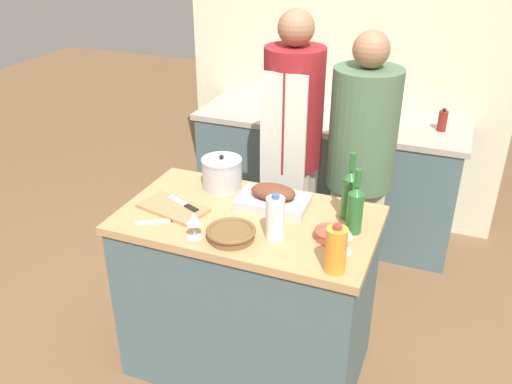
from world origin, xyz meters
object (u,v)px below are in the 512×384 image
Objects in this scene: juice_jug at (336,250)px; wine_bottle_green at (355,208)px; person_cook_aproned at (292,144)px; person_cook_guest at (360,166)px; milk_jug at (275,218)px; knife_chef at (166,221)px; cutting_board at (173,208)px; stock_pot at (222,173)px; condiment_bottle_extra at (443,121)px; mixing_bowl at (329,234)px; condiment_bottle_tall at (357,106)px; condiment_bottle_short at (377,112)px; wine_glass_right at (194,220)px; knife_paring at (184,204)px; wine_bottle_dark at (350,193)px; roasting_pan at (273,198)px; wine_glass_left at (345,233)px; wicker_basket at (231,233)px.

wine_bottle_green is (0.00, 0.32, 0.02)m from juice_jug.
person_cook_aproned is 1.04× the size of person_cook_guest.
milk_jug is 0.92× the size of knife_chef.
cutting_board is 1.73× the size of stock_pot.
condiment_bottle_extra is 1.10m from person_cook_aproned.
condiment_bottle_tall is (-0.25, 1.72, 0.02)m from mixing_bowl.
mixing_bowl is at bearing 110.82° from juice_jug.
condiment_bottle_extra is (0.26, 1.83, -0.04)m from juice_jug.
condiment_bottle_short is 0.84m from person_cook_aproned.
stock_pot is at bearing -105.71° from condiment_bottle_tall.
wine_glass_right is 0.29m from knife_paring.
knife_paring is at bearing -165.21° from wine_bottle_dark.
roasting_pan is 2.30× the size of condiment_bottle_extra.
person_cook_guest is (-0.12, 0.89, -0.09)m from wine_glass_left.
knife_chef is at bearing -77.67° from cutting_board.
milk_jug is at bearing -108.61° from condiment_bottle_extra.
wine_bottle_green reaches higher than wine_glass_right.
milk_jug is 0.31m from wine_glass_left.
person_cook_aproned is at bearing 70.24° from cutting_board.
knife_chef is at bearing -164.25° from wine_bottle_green.
person_cook_guest is (0.70, 0.80, -0.02)m from knife_paring.
cutting_board is 0.86m from wine_glass_left.
wine_bottle_green is 1.49× the size of knife_paring.
stock_pot is at bearing -112.83° from condiment_bottle_short.
person_cook_guest is (0.21, -0.90, -0.05)m from condiment_bottle_tall.
roasting_pan is at bearing 78.83° from wicker_basket.
condiment_bottle_tall is (-0.02, 1.79, -0.05)m from milk_jug.
stock_pot is 0.44m from knife_chef.
milk_jug is 0.53m from knife_chef.
wine_glass_left is 1.08m from person_cook_aproned.
person_cook_aproned reaches higher than condiment_bottle_short.
juice_jug is 0.84m from knife_chef.
stock_pot is 0.89m from juice_jug.
stock_pot is 0.12× the size of person_cook_aproned.
wine_bottle_green is 0.93m from person_cook_aproned.
wicker_basket is 0.13× the size of person_cook_guest.
person_cook_aproned is 0.43m from person_cook_guest.
wine_glass_right is 1.94m from condiment_bottle_tall.
milk_jug is at bearing -94.54° from condiment_bottle_short.
mixing_bowl is at bearing -128.75° from wine_bottle_green.
person_cook_aproned is (-0.05, 1.01, 0.03)m from wicker_basket.
person_cook_aproned is at bearing 84.65° from wine_glass_right.
wine_bottle_dark is at bearing 14.79° from knife_paring.
condiment_bottle_extra reaches higher than wine_glass_right.
wicker_basket is at bearing -151.85° from wine_bottle_green.
stock_pot reaches higher than knife_paring.
wine_glass_right is at bearing -144.20° from wine_bottle_dark.
condiment_bottle_tall is at bearing 80.89° from wine_glass_right.
wine_bottle_green is 0.83m from knife_paring.
wine_glass_left is 0.84m from knife_chef.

